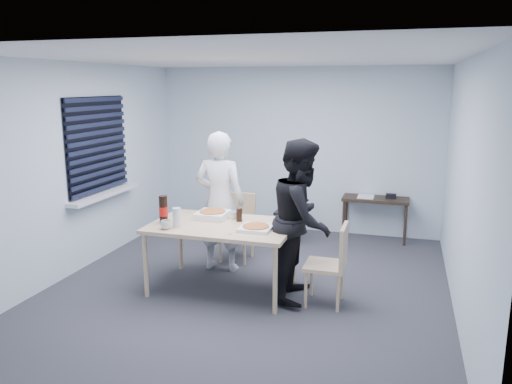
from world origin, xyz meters
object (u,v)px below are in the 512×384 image
(stool, at_px, (288,218))
(mug_b, at_px, (234,215))
(person_black, at_px, (302,220))
(soda_bottle, at_px, (163,210))
(dining_table, at_px, (222,229))
(chair_far, at_px, (238,221))
(person_white, at_px, (220,202))
(chair_right, at_px, (333,259))
(backpack, at_px, (288,198))
(mug_a, at_px, (166,225))
(side_table, at_px, (375,203))

(stool, xyz_separation_m, mug_b, (-0.28, -1.60, 0.43))
(person_black, xyz_separation_m, soda_bottle, (-1.55, -0.21, 0.05))
(mug_b, bearing_deg, dining_table, -102.86)
(chair_far, xyz_separation_m, stool, (0.51, 0.79, -0.12))
(person_white, relative_size, mug_b, 17.70)
(chair_right, relative_size, backpack, 2.19)
(mug_b, bearing_deg, person_black, -12.14)
(backpack, distance_m, mug_b, 1.62)
(chair_far, distance_m, stool, 0.94)
(soda_bottle, bearing_deg, chair_right, 2.78)
(chair_far, height_order, mug_b, chair_far)
(chair_far, relative_size, mug_a, 7.24)
(mug_a, bearing_deg, soda_bottle, 122.76)
(dining_table, xyz_separation_m, backpack, (0.34, 1.84, -0.02))
(chair_right, xyz_separation_m, person_black, (-0.37, 0.12, 0.37))
(chair_far, xyz_separation_m, mug_a, (-0.35, -1.43, 0.32))
(chair_far, distance_m, mug_b, 0.91)
(dining_table, xyz_separation_m, mug_a, (-0.52, -0.36, 0.11))
(mug_b, xyz_separation_m, soda_bottle, (-0.71, -0.39, 0.11))
(chair_right, distance_m, mug_a, 1.84)
(chair_far, relative_size, stool, 1.76)
(person_white, xyz_separation_m, mug_b, (0.32, -0.37, -0.06))
(person_black, height_order, side_table, person_black)
(chair_far, xyz_separation_m, mug_b, (0.23, -0.82, 0.31))
(soda_bottle, bearing_deg, stool, 63.60)
(person_white, height_order, stool, person_white)
(side_table, bearing_deg, backpack, -153.33)
(mug_b, bearing_deg, mug_a, -133.29)
(person_black, height_order, mug_a, person_black)
(side_table, distance_m, soda_bottle, 3.42)
(person_white, height_order, side_table, person_white)
(dining_table, distance_m, mug_b, 0.28)
(stool, distance_m, backpack, 0.31)
(dining_table, relative_size, backpack, 3.93)
(mug_b, bearing_deg, chair_far, 105.51)
(person_white, bearing_deg, stool, -115.80)
(backpack, height_order, mug_b, backpack)
(mug_a, relative_size, soda_bottle, 0.39)
(person_black, bearing_deg, chair_right, -107.75)
(person_black, distance_m, side_table, 2.49)
(side_table, bearing_deg, stool, -153.80)
(stool, xyz_separation_m, soda_bottle, (-0.99, -2.00, 0.54))
(dining_table, xyz_separation_m, person_white, (-0.26, 0.62, 0.16))
(chair_far, distance_m, backpack, 0.95)
(dining_table, bearing_deg, chair_far, 99.05)
(person_white, xyz_separation_m, mug_a, (-0.26, -0.98, -0.06))
(person_black, xyz_separation_m, mug_b, (-0.84, 0.18, -0.06))
(stool, relative_size, soda_bottle, 1.60)
(mug_b, distance_m, soda_bottle, 0.82)
(backpack, relative_size, mug_a, 3.31)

